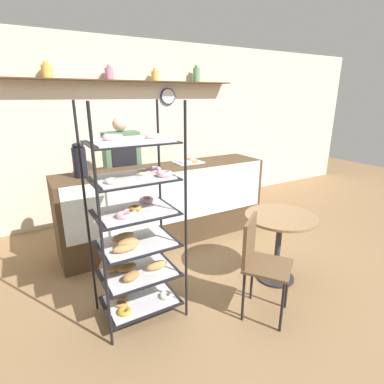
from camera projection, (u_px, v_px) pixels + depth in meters
name	position (u px, v px, depth m)	size (l,w,h in m)	color
ground_plane	(208.00, 275.00, 3.30)	(14.00, 14.00, 0.00)	olive
back_wall	(132.00, 130.00, 4.74)	(10.00, 0.30, 2.70)	beige
display_counter	(167.00, 204.00, 3.98)	(2.75, 0.61, 1.01)	#4C3823
pastry_rack	(135.00, 229.00, 2.47)	(0.70, 0.51, 1.85)	black
person_worker	(123.00, 172.00, 4.10)	(0.47, 0.23, 1.63)	#282833
cafe_table	(279.00, 232.00, 3.08)	(0.72, 0.72, 0.73)	#262628
cafe_chair	(259.00, 257.00, 2.58)	(0.53, 0.53, 0.90)	black
coffee_carafe	(79.00, 160.00, 3.30)	(0.15, 0.15, 0.38)	black
donut_tray_counter	(188.00, 161.00, 4.05)	(0.37, 0.30, 0.05)	silver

